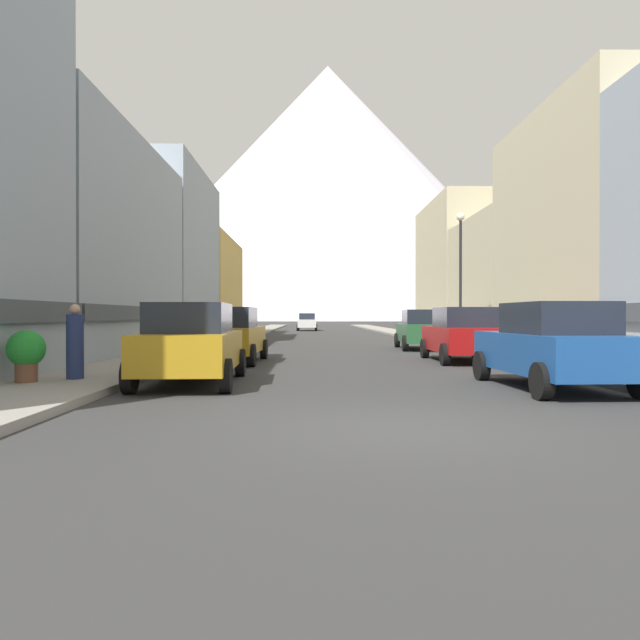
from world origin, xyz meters
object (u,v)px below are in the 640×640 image
at_px(car_right_1, 462,334).
at_px(pedestrian_1, 222,327).
at_px(car_left_0, 192,343).
at_px(trash_bin_right, 570,346).
at_px(car_right_2, 422,329).
at_px(car_driving_0, 307,322).
at_px(parking_meter_near, 605,337).
at_px(potted_plant_1, 26,352).
at_px(car_right_0, 553,345).
at_px(car_left_1, 229,335).
at_px(potted_plant_0, 506,335).
at_px(streetlamp_right, 461,259).
at_px(pedestrian_0, 75,345).

bearing_deg(car_right_1, pedestrian_1, 124.77).
bearing_deg(car_left_0, trash_bin_right, 21.67).
height_order(car_right_2, car_driving_0, same).
distance_m(parking_meter_near, potted_plant_1, 12.86).
bearing_deg(pedestrian_1, car_driving_0, 80.22).
bearing_deg(car_driving_0, car_left_0, -92.63).
distance_m(car_left_0, trash_bin_right, 10.92).
bearing_deg(car_right_0, car_left_0, 172.93).
bearing_deg(car_right_1, car_right_2, 90.02).
xyz_separation_m(car_left_0, potted_plant_1, (-3.20, -0.86, -0.14)).
relative_size(car_left_1, potted_plant_1, 4.18).
relative_size(car_right_1, trash_bin_right, 4.50).
xyz_separation_m(car_left_1, car_right_0, (7.60, -6.99, 0.00)).
bearing_deg(potted_plant_0, car_left_1, -152.42).
bearing_deg(parking_meter_near, car_driving_0, 98.89).
relative_size(car_left_1, trash_bin_right, 4.55).
height_order(car_right_0, potted_plant_0, car_right_0).
height_order(car_left_0, car_driving_0, same).
relative_size(car_left_1, streetlamp_right, 0.76).
xyz_separation_m(potted_plant_0, pedestrian_0, (-13.25, -11.93, 0.17)).
xyz_separation_m(car_driving_0, streetlamp_right, (6.95, -35.05, 3.09)).
xyz_separation_m(car_driving_0, trash_bin_right, (7.95, -43.79, -0.26)).
relative_size(car_left_0, pedestrian_1, 2.91).
height_order(car_left_0, streetlamp_right, streetlamp_right).
distance_m(car_right_0, potted_plant_0, 13.03).
height_order(car_right_0, car_right_1, same).
distance_m(car_left_0, potted_plant_0, 15.91).
bearing_deg(trash_bin_right, car_right_2, 105.00).
bearing_deg(car_right_2, trash_bin_right, -75.00).
bearing_deg(potted_plant_1, car_left_1, 65.13).
relative_size(car_right_1, car_driving_0, 1.00).
height_order(potted_plant_1, pedestrian_1, pedestrian_1).
xyz_separation_m(pedestrian_1, streetlamp_right, (11.60, -8.08, 3.14)).
bearing_deg(pedestrian_1, car_left_1, -80.61).
bearing_deg(car_left_0, car_right_2, 60.74).
distance_m(trash_bin_right, streetlamp_right, 9.41).
xyz_separation_m(car_left_1, trash_bin_right, (10.15, -2.01, -0.26)).
height_order(car_right_0, car_right_2, same).
xyz_separation_m(car_right_2, car_driving_0, (-5.40, 34.26, 0.00)).
bearing_deg(car_left_1, potted_plant_0, 27.58).
relative_size(car_left_0, car_left_1, 1.00).
height_order(car_right_1, pedestrian_1, car_right_1).
bearing_deg(streetlamp_right, parking_meter_near, -88.08).
distance_m(car_left_1, streetlamp_right, 11.77).
bearing_deg(car_left_1, pedestrian_1, 99.39).
distance_m(car_right_1, parking_meter_near, 5.90).
height_order(car_right_1, potted_plant_0, car_right_1).
distance_m(car_right_1, potted_plant_0, 6.21).
xyz_separation_m(parking_meter_near, potted_plant_0, (1.25, 10.88, -0.29)).
relative_size(car_right_0, car_right_2, 1.00).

